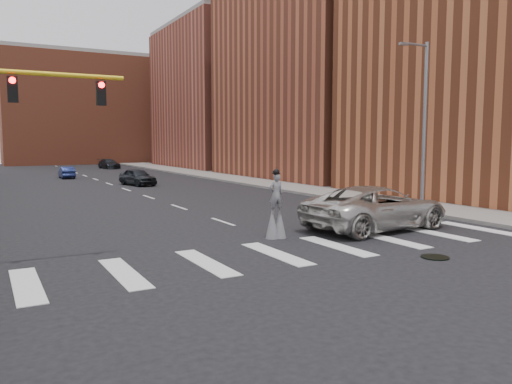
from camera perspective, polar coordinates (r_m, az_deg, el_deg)
ground_plane at (r=16.94m, az=7.81°, el=-7.22°), size 160.00×160.00×0.00m
sidewalk_right at (r=44.45m, az=1.53°, el=1.04°), size 5.00×90.00×0.18m
manhole at (r=17.50m, az=19.78°, el=-7.03°), size 0.90×0.90×0.04m
building_mid at (r=54.33m, az=7.76°, el=14.46°), size 16.00×22.00×24.00m
building_far at (r=74.65m, az=-3.49°, el=10.59°), size 16.00×22.00×20.00m
building_backdrop at (r=92.74m, az=-19.14°, el=8.73°), size 26.00×14.00×18.00m
streetlight at (r=28.33m, az=18.58°, el=7.73°), size 2.05×0.20×9.00m
stilt_performer at (r=19.58m, az=2.30°, el=-2.32°), size 0.84×0.57×2.74m
suv_crossing at (r=22.19m, az=13.58°, el=-1.74°), size 7.04×3.69×1.89m
car_near at (r=44.25m, az=-13.39°, el=1.69°), size 2.65×4.56×1.46m
car_mid at (r=54.91m, az=-20.83°, el=2.11°), size 1.29×3.65×1.20m
car_far at (r=72.24m, az=-16.45°, el=3.10°), size 2.57×4.79×1.32m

